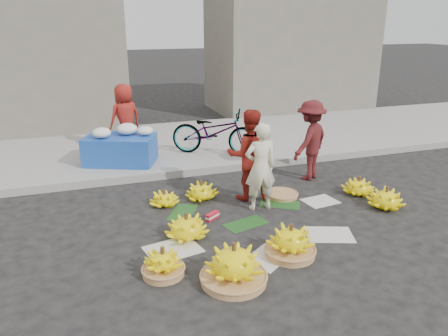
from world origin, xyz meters
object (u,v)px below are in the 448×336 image
object	(u,v)px
banana_bunch_0	(186,227)
vendor_cream	(260,167)
bicycle	(215,132)
flower_table	(121,147)
banana_bunch_4	(386,199)

from	to	relation	value
banana_bunch_0	vendor_cream	xyz separation A→B (m)	(1.36, 0.61, 0.54)
bicycle	banana_bunch_0	bearing A→B (deg)	-172.49
flower_table	bicycle	size ratio (longest dim) A/B	0.83
banana_bunch_4	bicycle	distance (m)	3.86
bicycle	banana_bunch_4	bearing A→B (deg)	-120.10
banana_bunch_0	bicycle	bearing A→B (deg)	66.22
vendor_cream	bicycle	distance (m)	2.73
banana_bunch_4	flower_table	bearing A→B (deg)	138.44
banana_bunch_0	flower_table	world-z (taller)	flower_table
banana_bunch_0	banana_bunch_4	size ratio (longest dim) A/B	1.11
banana_bunch_4	flower_table	distance (m)	5.12
banana_bunch_4	vendor_cream	size ratio (longest dim) A/B	0.42
bicycle	flower_table	bearing A→B (deg)	120.50
banana_bunch_0	vendor_cream	bearing A→B (deg)	24.10
banana_bunch_4	bicycle	size ratio (longest dim) A/B	0.32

